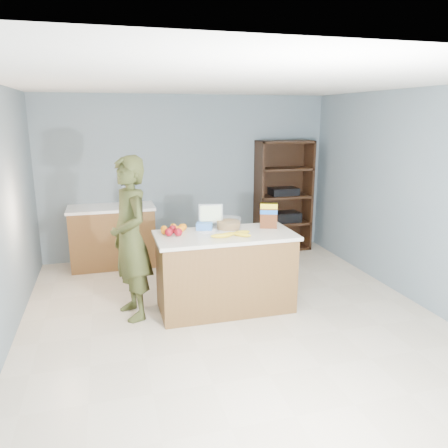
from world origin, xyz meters
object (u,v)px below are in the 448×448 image
object	(u,v)px
shelving_unit	(282,198)
cereal_box	(269,214)
person	(130,239)
tv	(211,214)
counter_peninsula	(225,274)

from	to	relation	value
shelving_unit	cereal_box	bearing A→B (deg)	-117.10
shelving_unit	cereal_box	distance (m)	2.19
person	tv	xyz separation A→B (m)	(0.95, 0.22, 0.17)
person	tv	size ratio (longest dim) A/B	6.33
counter_peninsula	shelving_unit	size ratio (longest dim) A/B	0.87
counter_peninsula	cereal_box	bearing A→B (deg)	10.91
counter_peninsula	person	world-z (taller)	person
shelving_unit	tv	xyz separation A→B (m)	(-1.64, -1.73, 0.19)
counter_peninsula	shelving_unit	bearing A→B (deg)	52.89
counter_peninsula	tv	bearing A→B (deg)	105.96
counter_peninsula	cereal_box	distance (m)	0.87
person	tv	distance (m)	0.98
tv	person	bearing A→B (deg)	-167.08
shelving_unit	tv	bearing A→B (deg)	-133.39
person	counter_peninsula	bearing A→B (deg)	68.85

